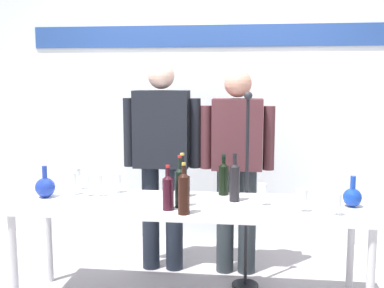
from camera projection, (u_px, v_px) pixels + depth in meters
The scene contains 21 objects.
back_wall at pixel (208, 85), 4.44m from camera, with size 4.79×0.11×3.00m.
display_table at pixel (189, 211), 3.13m from camera, with size 2.37×0.64×0.73m.
decanter_blue_left at pixel (45, 187), 3.26m from camera, with size 0.14×0.14×0.22m.
decanter_blue_right at pixel (352, 197), 3.02m from camera, with size 0.12×0.12×0.20m.
presenter_left at pixel (162, 152), 3.75m from camera, with size 0.63×0.22×1.69m.
presenter_right at pixel (237, 159), 3.68m from camera, with size 0.58×0.22×1.63m.
wine_bottle_0 at pixel (184, 192), 2.84m from camera, with size 0.07×0.07×0.32m.
wine_bottle_1 at pixel (224, 177), 3.32m from camera, with size 0.07×0.07×0.29m.
wine_bottle_2 at pixel (180, 186), 3.00m from camera, with size 0.07×0.07×0.34m.
wine_bottle_3 at pixel (168, 191), 2.94m from camera, with size 0.07×0.07×0.29m.
wine_bottle_4 at pixel (235, 181), 3.14m from camera, with size 0.07×0.07×0.33m.
wine_bottle_5 at pixel (182, 179), 3.25m from camera, with size 0.06×0.06×0.31m.
wine_glass_left_0 at pixel (98, 181), 3.27m from camera, with size 0.06×0.06×0.16m.
wine_glass_left_1 at pixel (116, 179), 3.38m from camera, with size 0.07×0.07×0.14m.
wine_glass_left_2 at pixel (84, 181), 3.27m from camera, with size 0.06×0.06×0.15m.
wine_glass_left_3 at pixel (72, 179), 3.32m from camera, with size 0.06×0.06×0.16m.
wine_glass_left_4 at pixel (77, 175), 3.47m from camera, with size 0.06×0.06×0.17m.
wine_glass_right_0 at pixel (302, 196), 2.89m from camera, with size 0.07×0.07×0.15m.
wine_glass_right_1 at pixel (336, 200), 2.81m from camera, with size 0.07×0.07×0.14m.
wine_glass_right_2 at pixel (262, 189), 3.03m from camera, with size 0.06×0.06×0.15m.
microphone_stand at pixel (246, 224), 3.46m from camera, with size 0.20×0.20×1.47m.
Camera 1 is at (0.38, -3.02, 1.55)m, focal length 43.61 mm.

